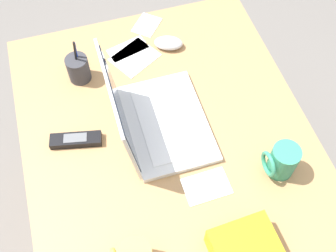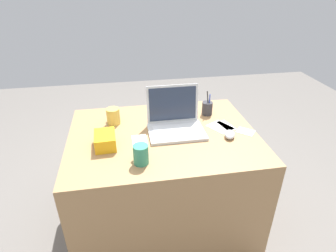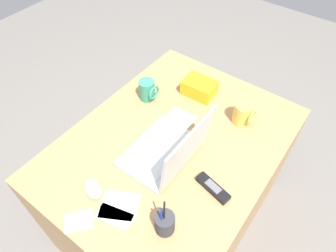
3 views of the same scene
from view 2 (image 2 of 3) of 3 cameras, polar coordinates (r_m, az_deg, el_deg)
The scene contains 13 objects.
ground_plane at distance 2.21m, azimuth -0.83°, elevation -18.32°, with size 6.00×6.00×0.00m, color slate.
desk at distance 1.95m, azimuth -0.90°, elevation -10.95°, with size 1.15×0.87×0.74m, color #A87C4F.
laptop at distance 1.75m, azimuth 1.45°, elevation 0.77°, with size 0.34×0.28×0.26m.
computer_mouse at distance 1.73m, azimuth 12.41°, elevation -1.68°, with size 0.06×0.10×0.04m, color silver.
coffee_mug_white at distance 1.86m, azimuth -11.04°, elevation 2.02°, with size 0.09×0.10×0.11m.
coffee_mug_tall at distance 1.46m, azimuth -5.53°, elevation -5.67°, with size 0.08×0.09×0.11m.
cordless_phone at distance 1.98m, azimuth 0.69°, elevation 2.93°, with size 0.07×0.16×0.03m.
pen_holder at distance 1.97m, azimuth 7.95°, elevation 3.60°, with size 0.07×0.07×0.18m.
snack_bag at distance 1.63m, azimuth -12.62°, elevation -2.84°, with size 0.12×0.16×0.08m, color #F2AD19.
paper_note_near_laptop at distance 1.86m, azimuth 11.70°, elevation 0.11°, with size 0.07×0.14×0.00m, color white.
paper_note_left at distance 1.82m, azimuth 15.45°, elevation -1.07°, with size 0.10×0.08×0.00m, color white.
paper_note_right at distance 1.67m, azimuth -5.77°, elevation -2.96°, with size 0.09×0.13×0.00m, color white.
paper_note_front at distance 1.84m, azimuth 10.55°, elevation -0.21°, with size 0.12×0.15×0.00m, color white.
Camera 2 is at (-0.22, -1.48, 1.62)m, focal length 30.07 mm.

